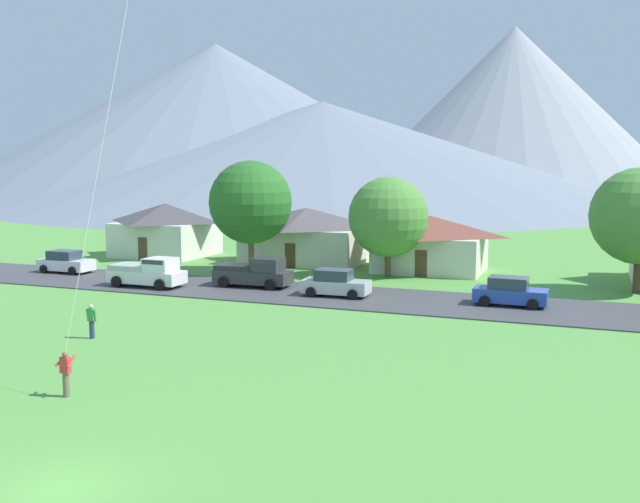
{
  "coord_description": "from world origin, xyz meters",
  "views": [
    {
      "loc": [
        12.57,
        -13.93,
        8.37
      ],
      "look_at": [
        1.98,
        13.6,
        4.72
      ],
      "focal_mm": 40.07,
      "sensor_mm": 36.0,
      "label": 1
    }
  ],
  "objects_px": {
    "parked_car_white_mid_east": "(66,262)",
    "pickup_truck_white_west_side": "(148,272)",
    "house_leftmost": "(430,243)",
    "house_rightmost": "(166,229)",
    "tree_left_of_center": "(251,202)",
    "parked_car_silver_east_end": "(335,283)",
    "watcher_person": "(92,320)",
    "tree_center": "(640,216)",
    "pickup_truck_charcoal_east_side": "(255,272)",
    "parked_car_blue_mid_west": "(510,292)",
    "tree_near_left": "(388,217)",
    "house_right_center": "(307,234)"
  },
  "relations": [
    {
      "from": "house_right_center",
      "to": "tree_center",
      "type": "height_order",
      "value": "tree_center"
    },
    {
      "from": "pickup_truck_white_west_side",
      "to": "tree_left_of_center",
      "type": "bearing_deg",
      "value": 66.85
    },
    {
      "from": "house_rightmost",
      "to": "parked_car_blue_mid_west",
      "type": "distance_m",
      "value": 34.57
    },
    {
      "from": "tree_left_of_center",
      "to": "watcher_person",
      "type": "bearing_deg",
      "value": -84.4
    },
    {
      "from": "tree_left_of_center",
      "to": "parked_car_blue_mid_west",
      "type": "relative_size",
      "value": 2.03
    },
    {
      "from": "house_right_center",
      "to": "watcher_person",
      "type": "height_order",
      "value": "house_right_center"
    },
    {
      "from": "pickup_truck_charcoal_east_side",
      "to": "house_leftmost",
      "type": "bearing_deg",
      "value": 50.77
    },
    {
      "from": "parked_car_silver_east_end",
      "to": "watcher_person",
      "type": "height_order",
      "value": "parked_car_silver_east_end"
    },
    {
      "from": "house_right_center",
      "to": "tree_near_left",
      "type": "relative_size",
      "value": 1.41
    },
    {
      "from": "parked_car_white_mid_east",
      "to": "watcher_person",
      "type": "relative_size",
      "value": 2.51
    },
    {
      "from": "tree_center",
      "to": "watcher_person",
      "type": "xyz_separation_m",
      "value": [
        -25.07,
        -22.48,
        -4.15
      ]
    },
    {
      "from": "house_right_center",
      "to": "parked_car_white_mid_east",
      "type": "height_order",
      "value": "house_right_center"
    },
    {
      "from": "pickup_truck_white_west_side",
      "to": "pickup_truck_charcoal_east_side",
      "type": "distance_m",
      "value": 7.21
    },
    {
      "from": "parked_car_blue_mid_west",
      "to": "parked_car_white_mid_east",
      "type": "relative_size",
      "value": 1.01
    },
    {
      "from": "tree_left_of_center",
      "to": "pickup_truck_white_west_side",
      "type": "distance_m",
      "value": 10.09
    },
    {
      "from": "house_leftmost",
      "to": "house_right_center",
      "type": "relative_size",
      "value": 0.83
    },
    {
      "from": "house_rightmost",
      "to": "pickup_truck_charcoal_east_side",
      "type": "height_order",
      "value": "house_rightmost"
    },
    {
      "from": "house_leftmost",
      "to": "tree_near_left",
      "type": "relative_size",
      "value": 1.17
    },
    {
      "from": "house_rightmost",
      "to": "watcher_person",
      "type": "height_order",
      "value": "house_rightmost"
    },
    {
      "from": "tree_center",
      "to": "pickup_truck_white_west_side",
      "type": "height_order",
      "value": "tree_center"
    },
    {
      "from": "tree_center",
      "to": "watcher_person",
      "type": "relative_size",
      "value": 4.87
    },
    {
      "from": "house_rightmost",
      "to": "parked_car_silver_east_end",
      "type": "xyz_separation_m",
      "value": [
        21.43,
        -13.76,
        -1.6
      ]
    },
    {
      "from": "house_leftmost",
      "to": "tree_left_of_center",
      "type": "height_order",
      "value": "tree_left_of_center"
    },
    {
      "from": "parked_car_blue_mid_west",
      "to": "parked_car_silver_east_end",
      "type": "height_order",
      "value": "same"
    },
    {
      "from": "house_rightmost",
      "to": "parked_car_silver_east_end",
      "type": "height_order",
      "value": "house_rightmost"
    },
    {
      "from": "tree_left_of_center",
      "to": "parked_car_silver_east_end",
      "type": "xyz_separation_m",
      "value": [
        9.4,
        -7.05,
        -4.56
      ]
    },
    {
      "from": "tree_center",
      "to": "pickup_truck_white_west_side",
      "type": "relative_size",
      "value": 1.57
    },
    {
      "from": "house_rightmost",
      "to": "parked_car_blue_mid_west",
      "type": "bearing_deg",
      "value": -21.95
    },
    {
      "from": "tree_near_left",
      "to": "parked_car_silver_east_end",
      "type": "relative_size",
      "value": 1.74
    },
    {
      "from": "house_rightmost",
      "to": "pickup_truck_charcoal_east_side",
      "type": "distance_m",
      "value": 19.72
    },
    {
      "from": "house_leftmost",
      "to": "parked_car_blue_mid_west",
      "type": "bearing_deg",
      "value": -58.36
    },
    {
      "from": "house_leftmost",
      "to": "tree_near_left",
      "type": "distance_m",
      "value": 5.05
    },
    {
      "from": "house_rightmost",
      "to": "watcher_person",
      "type": "xyz_separation_m",
      "value": [
        14.12,
        -28.02,
        -1.59
      ]
    },
    {
      "from": "parked_car_blue_mid_west",
      "to": "pickup_truck_charcoal_east_side",
      "type": "distance_m",
      "value": 16.85
    },
    {
      "from": "parked_car_white_mid_east",
      "to": "pickup_truck_white_west_side",
      "type": "distance_m",
      "value": 10.06
    },
    {
      "from": "tree_left_of_center",
      "to": "parked_car_white_mid_east",
      "type": "xyz_separation_m",
      "value": [
        -13.15,
        -5.31,
        -4.56
      ]
    },
    {
      "from": "house_rightmost",
      "to": "pickup_truck_white_west_side",
      "type": "height_order",
      "value": "house_rightmost"
    },
    {
      "from": "parked_car_white_mid_east",
      "to": "parked_car_silver_east_end",
      "type": "distance_m",
      "value": 22.63
    },
    {
      "from": "house_rightmost",
      "to": "tree_center",
      "type": "distance_m",
      "value": 39.66
    },
    {
      "from": "house_leftmost",
      "to": "tree_left_of_center",
      "type": "bearing_deg",
      "value": -155.38
    },
    {
      "from": "house_right_center",
      "to": "tree_left_of_center",
      "type": "height_order",
      "value": "tree_left_of_center"
    },
    {
      "from": "parked_car_silver_east_end",
      "to": "watcher_person",
      "type": "relative_size",
      "value": 2.55
    },
    {
      "from": "tree_center",
      "to": "parked_car_blue_mid_west",
      "type": "relative_size",
      "value": 1.93
    },
    {
      "from": "parked_car_white_mid_east",
      "to": "watcher_person",
      "type": "distance_m",
      "value": 22.11
    },
    {
      "from": "tree_left_of_center",
      "to": "watcher_person",
      "type": "relative_size",
      "value": 5.14
    },
    {
      "from": "house_leftmost",
      "to": "house_rightmost",
      "type": "distance_m",
      "value": 24.66
    },
    {
      "from": "parked_car_blue_mid_west",
      "to": "watcher_person",
      "type": "relative_size",
      "value": 2.53
    },
    {
      "from": "pickup_truck_charcoal_east_side",
      "to": "tree_near_left",
      "type": "bearing_deg",
      "value": 47.04
    },
    {
      "from": "house_leftmost",
      "to": "parked_car_blue_mid_west",
      "type": "relative_size",
      "value": 2.05
    },
    {
      "from": "pickup_truck_white_west_side",
      "to": "pickup_truck_charcoal_east_side",
      "type": "height_order",
      "value": "same"
    }
  ]
}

